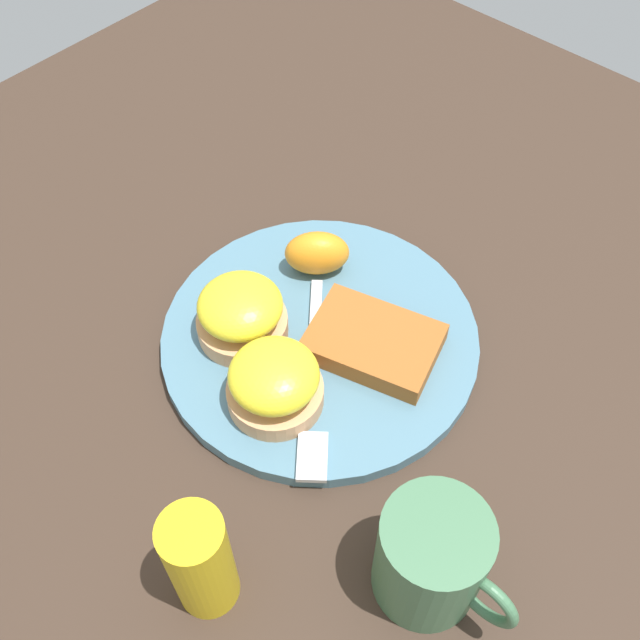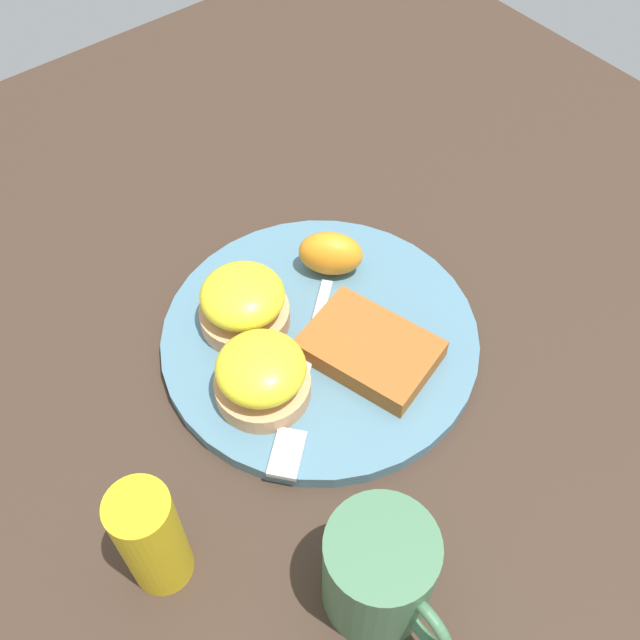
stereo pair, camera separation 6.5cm
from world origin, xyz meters
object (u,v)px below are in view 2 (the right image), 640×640
object	(u,v)px
orange_wedge	(331,254)
cup	(380,573)
sandwich_benedict_left	(243,303)
fork	(305,383)
hashbrown_patty	(370,349)
sandwich_benedict_right	(262,375)
condiment_bottle	(151,539)

from	to	relation	value
orange_wedge	cup	xyz separation A→B (m)	(0.25, -0.16, 0.01)
cup	sandwich_benedict_left	bearing A→B (deg)	165.82
fork	cup	bearing A→B (deg)	-21.19
hashbrown_patty	fork	world-z (taller)	hashbrown_patty
orange_wedge	fork	distance (m)	0.13
sandwich_benedict_left	sandwich_benedict_right	size ratio (longest dim) A/B	1.00
hashbrown_patty	cup	size ratio (longest dim) A/B	1.03
hashbrown_patty	fork	bearing A→B (deg)	-100.11
condiment_bottle	cup	bearing A→B (deg)	43.97
sandwich_benedict_right	orange_wedge	size ratio (longest dim) A/B	1.33
orange_wedge	fork	xyz separation A→B (m)	(0.09, -0.10, -0.02)
fork	condiment_bottle	distance (m)	0.18
hashbrown_patty	orange_wedge	distance (m)	0.11
sandwich_benedict_left	hashbrown_patty	bearing A→B (deg)	32.81
sandwich_benedict_left	cup	world-z (taller)	cup
cup	condiment_bottle	xyz separation A→B (m)	(-0.11, -0.11, 0.01)
cup	condiment_bottle	bearing A→B (deg)	-136.03
sandwich_benedict_right	hashbrown_patty	xyz separation A→B (m)	(0.03, 0.09, -0.02)
sandwich_benedict_left	condiment_bottle	size ratio (longest dim) A/B	0.73
sandwich_benedict_right	cup	bearing A→B (deg)	-10.10
hashbrown_patty	condiment_bottle	size ratio (longest dim) A/B	1.00
sandwich_benedict_right	cup	size ratio (longest dim) A/B	0.75
sandwich_benedict_left	cup	xyz separation A→B (m)	(0.25, -0.06, 0.01)
sandwich_benedict_left	orange_wedge	bearing A→B (deg)	90.64
fork	hashbrown_patty	bearing A→B (deg)	79.89
condiment_bottle	hashbrown_patty	bearing A→B (deg)	100.14
sandwich_benedict_left	condiment_bottle	xyz separation A→B (m)	(0.14, -0.17, 0.01)
hashbrown_patty	condiment_bottle	xyz separation A→B (m)	(0.04, -0.23, 0.03)
fork	orange_wedge	bearing A→B (deg)	131.62
sandwich_benedict_right	fork	size ratio (longest dim) A/B	0.48
fork	cup	world-z (taller)	cup
sandwich_benedict_right	cup	xyz separation A→B (m)	(0.18, -0.03, 0.01)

